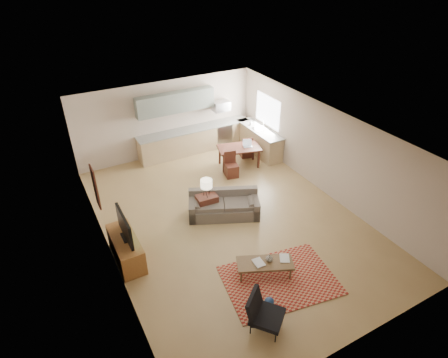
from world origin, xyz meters
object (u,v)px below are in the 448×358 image
coffee_table (265,268)px  tv_credenza (126,249)px  console_table (207,206)px  armchair (267,314)px  sofa (224,205)px  dining_table (239,157)px

coffee_table → tv_credenza: size_ratio=0.89×
console_table → armchair: bearing=-95.7°
coffee_table → armchair: size_ratio=1.59×
armchair → coffee_table: bearing=18.5°
sofa → tv_credenza: (-2.90, -0.43, -0.02)m
coffee_table → armchair: bearing=-97.7°
coffee_table → console_table: bearing=117.8°
sofa → dining_table: size_ratio=1.45×
coffee_table → dining_table: 5.10m
sofa → armchair: armchair is taller
armchair → tv_credenza: armchair is taller
sofa → coffee_table: 2.46m
sofa → coffee_table: (-0.26, -2.44, -0.16)m
tv_credenza → armchair: bearing=-59.6°
coffee_table → dining_table: size_ratio=0.91×
sofa → coffee_table: bearing=-71.5°
sofa → console_table: bearing=176.4°
coffee_table → tv_credenza: bearing=167.1°
coffee_table → armchair: (-0.76, -1.20, 0.21)m
tv_credenza → dining_table: (4.71, 2.65, 0.02)m
armchair → console_table: (0.60, 3.87, -0.07)m
coffee_table → tv_credenza: 3.33m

